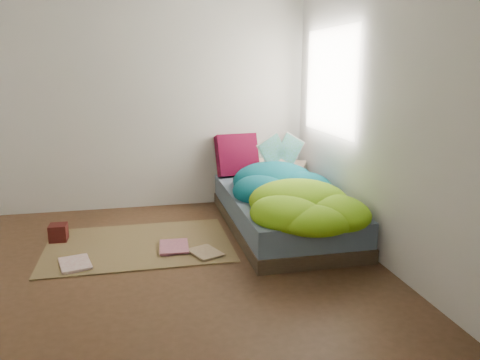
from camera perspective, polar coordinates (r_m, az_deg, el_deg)
name	(u,v)px	position (r m, az deg, el deg)	size (l,w,h in m)	color
ground	(159,270)	(3.77, -9.82, -10.72)	(3.50, 3.50, 0.00)	#432C19
room_walls	(152,54)	(3.44, -10.74, 14.82)	(3.54, 3.54, 2.62)	silver
bed	(282,212)	(4.57, 5.09, -3.86)	(1.00, 2.00, 0.34)	#372A1E
duvet	(290,183)	(4.28, 6.07, -0.36)	(0.96, 1.84, 0.34)	#065D67
rug	(139,245)	(4.27, -12.22, -7.74)	(1.60, 1.10, 0.01)	brown
pillow_floral	(278,171)	(5.26, 4.60, 1.16)	(0.59, 0.37, 0.13)	beige
pillow_magenta	(237,155)	(5.27, -0.36, 3.06)	(0.46, 0.14, 0.46)	#440422
open_book	(282,140)	(4.83, 5.11, 4.90)	(0.43, 0.09, 0.26)	#2D8B35
wooden_box	(58,233)	(4.54, -21.27, -5.99)	(0.15, 0.15, 0.15)	#360C0C
floor_book_a	(60,266)	(3.97, -21.11, -9.79)	(0.23, 0.31, 0.02)	white
floor_book_b	(160,248)	(4.11, -9.77, -8.17)	(0.24, 0.33, 0.03)	#C5717B
floor_book_c	(195,256)	(3.93, -5.57, -9.15)	(0.21, 0.29, 0.02)	tan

